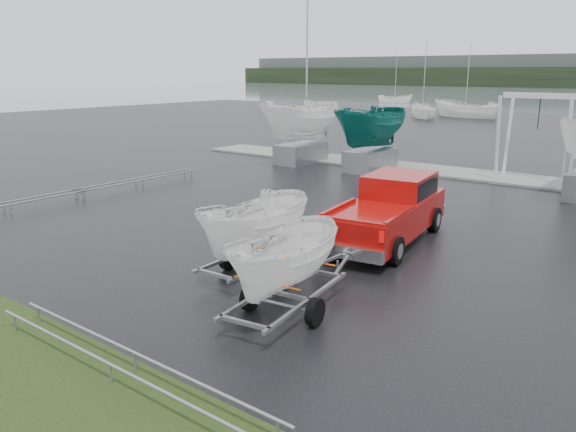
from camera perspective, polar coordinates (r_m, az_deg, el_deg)
The scene contains 14 objects.
ground_plane at distance 19.32m, azimuth -0.63°, elevation -0.79°, with size 120.00×120.00×0.00m, color black.
dock at distance 30.37m, azimuth 14.76°, elevation 4.49°, with size 30.00×3.00×0.12m, color gray.
pickup_truck at distance 17.60m, azimuth 10.40°, elevation 0.87°, with size 2.78×6.11×1.96m.
trailer_hitched at distance 11.57m, azimuth -0.19°, elevation 0.65°, with size 1.84×3.73×4.28m.
trailer_parked at distance 14.05m, azimuth -3.31°, elevation 3.69°, with size 1.81×3.66×4.54m.
boat_hoist at distance 28.56m, azimuth 24.03°, elevation 8.42°, with size 3.30×2.18×4.12m.
keelboat_0 at distance 31.81m, azimuth 1.37°, elevation 12.29°, with size 2.42×3.20×10.59m.
keelboat_1 at distance 29.62m, azimuth 8.59°, elevation 11.35°, with size 2.24×3.20×7.06m.
mast_rack_0 at distance 26.24m, azimuth -14.91°, elevation 3.61°, with size 0.56×6.50×0.06m.
mast_rack_1 at distance 23.17m, azimuth -26.66°, elevation 1.13°, with size 0.56×6.50×0.06m.
mast_rack_2 at distance 10.29m, azimuth -16.46°, elevation -13.72°, with size 7.00×0.56×0.06m.
moored_boat_0 at distance 65.12m, azimuth 13.47°, elevation 9.69°, with size 3.28×3.29×11.08m.
moored_boat_1 at distance 66.87m, azimuth 17.52°, elevation 9.54°, with size 3.48×3.42×11.94m.
moored_boat_4 at distance 93.08m, azimuth 10.79°, elevation 11.19°, with size 2.43×2.37×10.89m.
Camera 1 is at (11.53, -14.64, 5.13)m, focal length 35.00 mm.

